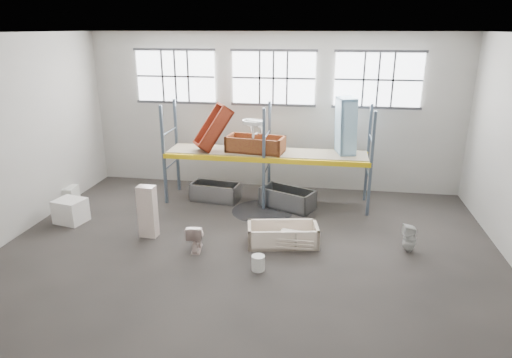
% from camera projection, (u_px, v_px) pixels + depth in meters
% --- Properties ---
extents(floor, '(12.00, 10.00, 0.10)m').
position_uv_depth(floor, '(246.00, 257.00, 10.61)').
color(floor, '#443E3A').
rests_on(floor, ground).
extents(ceiling, '(12.00, 10.00, 0.10)m').
position_uv_depth(ceiling, '(244.00, 30.00, 8.97)').
color(ceiling, silver).
rests_on(ceiling, ground).
extents(wall_back, '(12.00, 0.10, 5.00)m').
position_uv_depth(wall_back, '(273.00, 112.00, 14.51)').
color(wall_back, '#AAA79E').
rests_on(wall_back, ground).
extents(wall_front, '(12.00, 0.10, 5.00)m').
position_uv_depth(wall_front, '(164.00, 270.00, 5.07)').
color(wall_front, '#A19D95').
rests_on(wall_front, ground).
extents(window_left, '(2.60, 0.04, 1.60)m').
position_uv_depth(window_left, '(176.00, 76.00, 14.54)').
color(window_left, white).
rests_on(window_left, wall_back).
extents(window_mid, '(2.60, 0.04, 1.60)m').
position_uv_depth(window_mid, '(273.00, 78.00, 14.05)').
color(window_mid, white).
rests_on(window_mid, wall_back).
extents(window_right, '(2.60, 0.04, 1.60)m').
position_uv_depth(window_right, '(378.00, 80.00, 13.57)').
color(window_right, white).
rests_on(window_right, wall_back).
extents(rack_upright_la, '(0.08, 0.08, 3.00)m').
position_uv_depth(rack_upright_la, '(164.00, 156.00, 13.27)').
color(rack_upright_la, slate).
rests_on(rack_upright_la, floor).
extents(rack_upright_lb, '(0.08, 0.08, 3.00)m').
position_uv_depth(rack_upright_lb, '(177.00, 146.00, 14.40)').
color(rack_upright_lb, slate).
rests_on(rack_upright_lb, floor).
extents(rack_upright_ma, '(0.08, 0.08, 3.00)m').
position_uv_depth(rack_upright_ma, '(264.00, 160.00, 12.82)').
color(rack_upright_ma, slate).
rests_on(rack_upright_ma, floor).
extents(rack_upright_mb, '(0.08, 0.08, 3.00)m').
position_uv_depth(rack_upright_mb, '(269.00, 150.00, 13.94)').
color(rack_upright_mb, slate).
rests_on(rack_upright_mb, floor).
extents(rack_upright_ra, '(0.08, 0.08, 3.00)m').
position_uv_depth(rack_upright_ra, '(371.00, 165.00, 12.37)').
color(rack_upright_ra, slate).
rests_on(rack_upright_ra, floor).
extents(rack_upright_rb, '(0.08, 0.08, 3.00)m').
position_uv_depth(rack_upright_rb, '(368.00, 154.00, 13.49)').
color(rack_upright_rb, slate).
rests_on(rack_upright_rb, floor).
extents(rack_beam_front, '(6.00, 0.10, 0.14)m').
position_uv_depth(rack_beam_front, '(264.00, 160.00, 12.82)').
color(rack_beam_front, yellow).
rests_on(rack_beam_front, floor).
extents(rack_beam_back, '(6.00, 0.10, 0.14)m').
position_uv_depth(rack_beam_back, '(269.00, 150.00, 13.94)').
color(rack_beam_back, yellow).
rests_on(rack_beam_back, floor).
extents(shelf_deck, '(5.90, 1.10, 0.03)m').
position_uv_depth(shelf_deck, '(267.00, 152.00, 13.36)').
color(shelf_deck, gray).
rests_on(shelf_deck, floor).
extents(wet_patch, '(1.80, 1.80, 0.00)m').
position_uv_depth(wet_patch, '(263.00, 211.00, 13.12)').
color(wet_patch, black).
rests_on(wet_patch, floor).
extents(bathtub_beige, '(1.84, 1.10, 0.51)m').
position_uv_depth(bathtub_beige, '(283.00, 235.00, 11.06)').
color(bathtub_beige, beige).
rests_on(bathtub_beige, floor).
extents(cistern_spare, '(0.44, 0.27, 0.40)m').
position_uv_depth(cistern_spare, '(290.00, 238.00, 10.81)').
color(cistern_spare, beige).
rests_on(cistern_spare, bathtub_beige).
extents(sink_in_tub, '(0.45, 0.45, 0.13)m').
position_uv_depth(sink_in_tub, '(270.00, 240.00, 10.98)').
color(sink_in_tub, '#C6AEA2').
rests_on(sink_in_tub, bathtub_beige).
extents(toilet_beige, '(0.48, 0.73, 0.70)m').
position_uv_depth(toilet_beige, '(196.00, 236.00, 10.75)').
color(toilet_beige, beige).
rests_on(toilet_beige, floor).
extents(cistern_tall, '(0.45, 0.31, 1.36)m').
position_uv_depth(cistern_tall, '(148.00, 212.00, 11.35)').
color(cistern_tall, beige).
rests_on(cistern_tall, floor).
extents(toilet_white, '(0.35, 0.35, 0.69)m').
position_uv_depth(toilet_white, '(410.00, 238.00, 10.66)').
color(toilet_white, silver).
rests_on(toilet_white, floor).
extents(steel_tub_left, '(1.56, 0.87, 0.54)m').
position_uv_depth(steel_tub_left, '(215.00, 192.00, 13.90)').
color(steel_tub_left, '#A0A3A7').
rests_on(steel_tub_left, floor).
extents(steel_tub_right, '(1.74, 1.33, 0.58)m').
position_uv_depth(steel_tub_right, '(287.00, 198.00, 13.31)').
color(steel_tub_right, '#9A9EA1').
rests_on(steel_tub_right, floor).
extents(rust_tub_flat, '(1.78, 1.02, 0.47)m').
position_uv_depth(rust_tub_flat, '(255.00, 144.00, 13.28)').
color(rust_tub_flat, brown).
rests_on(rust_tub_flat, shelf_deck).
extents(rust_tub_tilted, '(1.33, 1.16, 1.40)m').
position_uv_depth(rust_tub_tilted, '(213.00, 127.00, 13.28)').
color(rust_tub_tilted, '#973015').
rests_on(rust_tub_tilted, shelf_deck).
extents(sink_on_shelf, '(0.76, 0.67, 0.56)m').
position_uv_depth(sink_on_shelf, '(253.00, 138.00, 12.88)').
color(sink_on_shelf, silver).
rests_on(sink_on_shelf, rust_tub_flat).
extents(blue_tub_upright, '(0.68, 0.87, 1.67)m').
position_uv_depth(blue_tub_upright, '(346.00, 126.00, 12.96)').
color(blue_tub_upright, '#93C1DE').
rests_on(blue_tub_upright, shelf_deck).
extents(bucket, '(0.35, 0.35, 0.35)m').
position_uv_depth(bucket, '(258.00, 263.00, 9.89)').
color(bucket, silver).
rests_on(bucket, floor).
extents(carton_near, '(0.88, 0.80, 0.65)m').
position_uv_depth(carton_near, '(71.00, 211.00, 12.31)').
color(carton_near, white).
rests_on(carton_near, floor).
extents(carton_far, '(0.67, 0.67, 0.49)m').
position_uv_depth(carton_far, '(66.00, 195.00, 13.73)').
color(carton_far, silver).
rests_on(carton_far, floor).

